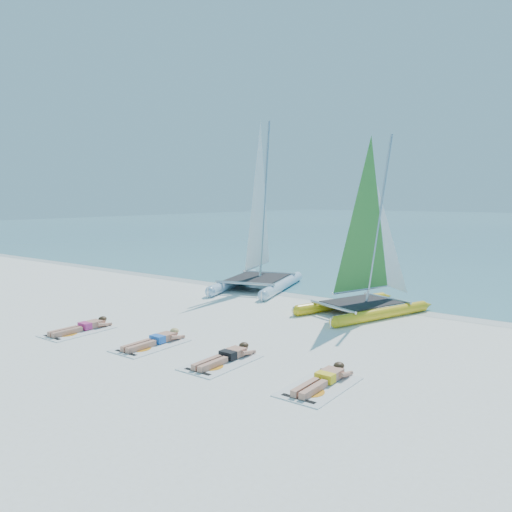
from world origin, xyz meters
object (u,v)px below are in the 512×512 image
at_px(towel_a, 78,332).
at_px(sunbather_a, 84,326).
at_px(catamaran_yellow, 373,255).
at_px(catamaran_blue, 259,236).
at_px(towel_b, 151,346).
at_px(towel_d, 319,387).
at_px(towel_c, 221,363).
at_px(sunbather_c, 227,356).
at_px(sunbather_d, 324,378).
at_px(sunbather_b, 156,339).

bearing_deg(towel_a, sunbather_a, 90.00).
height_order(catamaran_yellow, towel_a, catamaran_yellow).
height_order(catamaran_yellow, sunbather_a, catamaran_yellow).
bearing_deg(catamaran_blue, towel_b, -88.86).
bearing_deg(towel_a, towel_d, 3.53).
height_order(towel_b, towel_c, same).
relative_size(towel_b, sunbather_c, 1.07).
relative_size(towel_b, towel_d, 1.00).
bearing_deg(sunbather_c, towel_d, -3.12).
xyz_separation_m(towel_a, sunbather_c, (4.79, 0.58, 0.11)).
xyz_separation_m(catamaran_yellow, towel_a, (-5.39, -7.01, -1.82)).
bearing_deg(towel_a, catamaran_yellow, 52.47).
bearing_deg(sunbather_a, towel_c, 2.32).
height_order(catamaran_blue, sunbather_c, catamaran_blue).
xyz_separation_m(catamaran_blue, catamaran_yellow, (5.39, -1.27, -0.26)).
bearing_deg(towel_d, sunbather_a, -177.99).
xyz_separation_m(towel_d, sunbather_d, (0.00, 0.19, 0.11)).
bearing_deg(sunbather_d, towel_a, -174.96).
height_order(towel_c, towel_d, same).
bearing_deg(towel_d, catamaran_yellow, 105.58).
relative_size(sunbather_b, towel_c, 0.93).
xyz_separation_m(towel_c, sunbather_d, (2.43, 0.25, 0.11)).
relative_size(sunbather_a, sunbather_b, 1.00).
relative_size(towel_a, sunbather_c, 1.07).
bearing_deg(towel_b, catamaran_yellow, 67.17).
relative_size(towel_c, sunbather_c, 1.07).
relative_size(towel_a, sunbather_d, 1.07).
height_order(catamaran_blue, sunbather_a, catamaran_blue).
bearing_deg(towel_d, towel_b, -178.39).
xyz_separation_m(catamaran_yellow, sunbather_c, (-0.60, -6.44, -1.71)).
distance_m(towel_a, towel_b, 2.59).
bearing_deg(sunbather_a, towel_d, 2.01).
distance_m(catamaran_blue, towel_d, 10.85).
relative_size(catamaran_blue, sunbather_c, 4.05).
height_order(catamaran_yellow, towel_b, catamaran_yellow).
bearing_deg(towel_c, catamaran_yellow, 84.85).
bearing_deg(towel_a, sunbather_c, 6.88).
height_order(catamaran_yellow, sunbather_d, catamaran_yellow).
distance_m(sunbather_a, sunbather_c, 4.80).
bearing_deg(towel_a, towel_c, 4.60).
distance_m(towel_b, sunbather_d, 4.66).
xyz_separation_m(catamaran_blue, sunbather_d, (7.22, -7.64, -1.97)).
bearing_deg(sunbather_a, sunbather_c, 4.60).
bearing_deg(sunbather_c, sunbather_d, 1.40).
xyz_separation_m(towel_a, sunbather_a, (0.00, 0.19, 0.11)).
relative_size(sunbather_a, towel_d, 0.93).
xyz_separation_m(catamaran_yellow, sunbather_b, (-2.82, -6.51, -1.71)).
bearing_deg(catamaran_blue, sunbather_c, -74.86).
relative_size(sunbather_a, towel_b, 0.93).
bearing_deg(sunbather_c, towel_c, -90.00).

